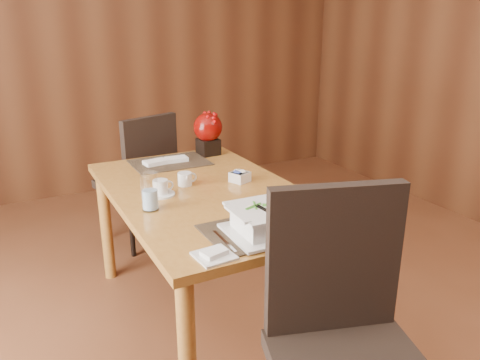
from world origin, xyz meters
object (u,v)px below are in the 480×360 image
creamer_jug (185,179)px  far_chair (142,173)px  coffee_cup (161,189)px  bread_plate (214,256)px  near_chair (345,330)px  soup_setting (264,221)px  berry_decor (208,131)px  dining_table (207,208)px  water_glass (150,192)px  sugar_caddy (240,177)px

creamer_jug → far_chair: bearing=89.6°
coffee_cup → bread_plate: size_ratio=1.04×
near_chair → far_chair: (-0.06, 2.13, -0.05)m
soup_setting → coffee_cup: (-0.22, 0.63, -0.02)m
berry_decor → coffee_cup: bearing=-131.6°
berry_decor → bread_plate: (-0.55, -1.29, -0.15)m
creamer_jug → near_chair: size_ratio=0.09×
soup_setting → near_chair: bearing=-85.0°
dining_table → creamer_jug: (-0.07, 0.12, 0.13)m
coffee_cup → berry_decor: bearing=48.4°
water_glass → creamer_jug: (0.26, 0.25, -0.05)m
far_chair → soup_setting: bearing=71.6°
dining_table → berry_decor: 0.73m
soup_setting → creamer_jug: bearing=96.6°
dining_table → creamer_jug: 0.19m
sugar_caddy → near_chair: 1.15m
sugar_caddy → coffee_cup: bearing=-179.5°
dining_table → far_chair: bearing=92.2°
dining_table → coffee_cup: 0.27m
soup_setting → creamer_jug: soup_setting is taller
dining_table → creamer_jug: bearing=118.9°
water_glass → far_chair: size_ratio=0.18×
bread_plate → water_glass: bearing=97.0°
near_chair → creamer_jug: bearing=111.6°
coffee_cup → creamer_jug: bearing=27.6°
bread_plate → near_chair: (0.29, -0.40, -0.16)m
water_glass → coffee_cup: bearing=57.8°
berry_decor → near_chair: size_ratio=0.26×
far_chair → water_glass: bearing=56.5°
coffee_cup → bread_plate: bearing=-92.8°
sugar_caddy → near_chair: near_chair is taller
coffee_cup → bread_plate: coffee_cup is taller
berry_decor → far_chair: 0.65m
coffee_cup → near_chair: bearing=-77.2°
water_glass → bread_plate: water_glass is taller
dining_table → coffee_cup: (-0.23, 0.04, 0.13)m
soup_setting → bread_plate: 0.27m
berry_decor → soup_setting: bearing=-103.6°
water_glass → near_chair: near_chair is taller
far_chair → dining_table: bearing=72.5°
water_glass → bread_plate: bearing=-83.0°
far_chair → bread_plate: bearing=63.0°
sugar_caddy → far_chair: far_chair is taller
creamer_jug → far_chair: far_chair is taller
soup_setting → near_chair: near_chair is taller
water_glass → bread_plate: (0.07, -0.55, -0.08)m
coffee_cup → bread_plate: (-0.03, -0.71, -0.03)m
dining_table → creamer_jug: creamer_jug is taller
dining_table → berry_decor: bearing=65.1°
coffee_cup → dining_table: bearing=-9.6°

